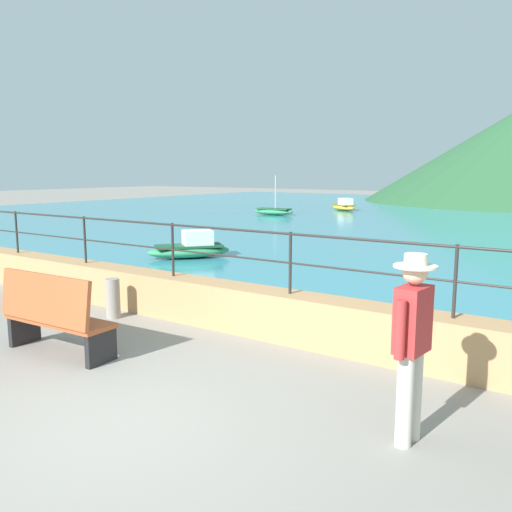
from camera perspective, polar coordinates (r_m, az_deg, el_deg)
name	(u,v)px	position (r m, az deg, el deg)	size (l,w,h in m)	color
ground_plane	(122,424)	(5.65, -14.17, -16.99)	(120.00, 120.00, 0.00)	gray
promenade_wall	(290,317)	(7.86, 3.62, -6.51)	(20.00, 0.56, 0.70)	tan
railing	(290,250)	(7.65, 3.69, 0.62)	(18.44, 0.04, 0.90)	#282623
bench_main	(53,315)	(7.66, -20.85, -5.89)	(1.72, 0.64, 1.13)	#9E4C28
person_walking	(412,339)	(5.00, 16.33, -8.55)	(0.38, 0.57, 1.75)	beige
bollard	(113,298)	(9.33, -15.06, -4.39)	(0.24, 0.24, 0.67)	gray
boat_1	(274,211)	(29.41, 1.91, 4.81)	(2.40, 1.19, 2.16)	#338C59
boat_2	(344,206)	(33.20, 9.38, 5.29)	(2.37, 2.11, 0.76)	gold
boat_4	(191,248)	(14.98, -6.99, 0.84)	(2.13, 2.36, 0.76)	#338C59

